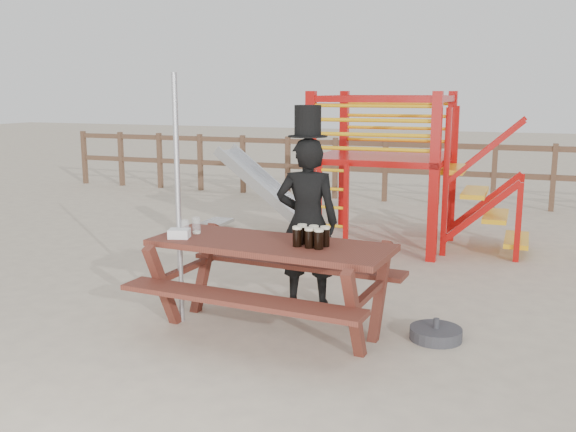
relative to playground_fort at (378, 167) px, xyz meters
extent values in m
plane|color=beige|center=(-0.12, -3.58, -1.07)|extent=(60.00, 60.00, 0.00)
cube|color=brown|center=(-0.12, 3.42, 0.03)|extent=(15.00, 0.06, 0.10)
cube|color=brown|center=(-0.12, 3.42, -0.47)|extent=(15.00, 0.06, 0.10)
cube|color=brown|center=(-7.62, 3.42, -0.47)|extent=(0.09, 0.09, 1.20)
cube|color=brown|center=(-6.62, 3.42, -0.47)|extent=(0.09, 0.09, 1.20)
cube|color=brown|center=(-5.62, 3.42, -0.47)|extent=(0.09, 0.09, 1.20)
cube|color=brown|center=(-4.62, 3.42, -0.47)|extent=(0.09, 0.09, 1.20)
cube|color=brown|center=(-3.62, 3.42, -0.47)|extent=(0.09, 0.09, 1.20)
cube|color=brown|center=(-2.62, 3.42, -0.47)|extent=(0.09, 0.09, 1.20)
cube|color=brown|center=(-1.62, 3.42, -0.47)|extent=(0.09, 0.09, 1.20)
cube|color=brown|center=(-0.62, 3.42, -0.47)|extent=(0.09, 0.09, 1.20)
cube|color=brown|center=(0.38, 3.42, -0.47)|extent=(0.09, 0.09, 1.20)
cube|color=brown|center=(1.38, 3.42, -0.47)|extent=(0.09, 0.09, 1.20)
cube|color=brown|center=(2.38, 3.42, -0.47)|extent=(0.09, 0.09, 1.20)
cube|color=#B60F0C|center=(-0.72, -0.78, -0.02)|extent=(0.12, 0.12, 2.10)
cube|color=#B60F0C|center=(0.88, -0.78, -0.02)|extent=(0.12, 0.12, 2.10)
cube|color=#B60F0C|center=(-0.72, 0.82, -0.02)|extent=(0.12, 0.12, 2.10)
cube|color=#B60F0C|center=(0.88, 0.82, -0.02)|extent=(0.12, 0.12, 2.10)
cube|color=#B60F0C|center=(0.08, 0.02, 0.13)|extent=(1.72, 1.72, 0.08)
cube|color=#B60F0C|center=(0.08, -0.78, 0.93)|extent=(1.60, 0.08, 0.08)
cube|color=#B60F0C|center=(0.08, 0.82, 0.93)|extent=(1.60, 0.08, 0.08)
cube|color=#B60F0C|center=(-0.72, 0.02, 0.93)|extent=(0.08, 1.60, 0.08)
cube|color=#B60F0C|center=(0.88, 0.02, 0.93)|extent=(0.08, 1.60, 0.08)
cylinder|color=yellow|center=(0.08, -0.78, 0.31)|extent=(1.50, 0.05, 0.05)
cylinder|color=yellow|center=(0.08, 0.82, 0.31)|extent=(1.50, 0.05, 0.05)
cylinder|color=yellow|center=(0.08, -0.78, 0.49)|extent=(1.50, 0.05, 0.05)
cylinder|color=yellow|center=(0.08, 0.82, 0.49)|extent=(1.50, 0.05, 0.05)
cylinder|color=yellow|center=(0.08, -0.78, 0.67)|extent=(1.50, 0.05, 0.05)
cylinder|color=yellow|center=(0.08, 0.82, 0.67)|extent=(1.50, 0.05, 0.05)
cylinder|color=yellow|center=(0.08, -0.78, 0.85)|extent=(1.50, 0.05, 0.05)
cylinder|color=yellow|center=(0.08, 0.82, 0.85)|extent=(1.50, 0.05, 0.05)
cube|color=#B60F0C|center=(-0.55, -0.93, -0.47)|extent=(0.06, 0.06, 1.20)
cube|color=#B60F0C|center=(-0.19, -0.93, -0.47)|extent=(0.06, 0.06, 1.20)
cylinder|color=yellow|center=(-0.37, -0.93, -0.92)|extent=(0.36, 0.04, 0.04)
cylinder|color=yellow|center=(-0.37, -0.93, -0.68)|extent=(0.36, 0.04, 0.04)
cylinder|color=yellow|center=(-0.37, -0.93, -0.44)|extent=(0.36, 0.04, 0.04)
cylinder|color=yellow|center=(-0.37, -0.93, -0.20)|extent=(0.36, 0.04, 0.04)
cylinder|color=yellow|center=(-0.37, -0.93, 0.04)|extent=(0.36, 0.04, 0.04)
cube|color=yellow|center=(1.03, 0.02, 0.01)|extent=(0.30, 0.90, 0.06)
cube|color=yellow|center=(1.31, 0.02, -0.29)|extent=(0.30, 0.90, 0.06)
cube|color=yellow|center=(1.59, 0.02, -0.59)|extent=(0.30, 0.90, 0.06)
cube|color=yellow|center=(1.87, 0.02, -0.89)|extent=(0.30, 0.90, 0.06)
cube|color=#B60F0C|center=(1.43, -0.43, -0.47)|extent=(0.95, 0.08, 0.86)
cube|color=#B60F0C|center=(1.43, 0.47, -0.47)|extent=(0.95, 0.08, 0.86)
cube|color=silver|center=(-1.62, 0.02, -0.45)|extent=(1.53, 0.55, 1.21)
cube|color=silver|center=(-1.62, -0.25, -0.41)|extent=(1.58, 0.04, 1.28)
cube|color=silver|center=(-1.62, 0.29, -0.41)|extent=(1.58, 0.04, 1.28)
cube|color=silver|center=(-2.52, 0.02, -0.97)|extent=(0.35, 0.55, 0.05)
cube|color=maroon|center=(-0.11, -3.71, -0.28)|extent=(2.15, 0.94, 0.05)
cube|color=maroon|center=(-0.15, -4.28, -0.60)|extent=(2.12, 0.44, 0.04)
cube|color=maroon|center=(-0.07, -3.13, -0.60)|extent=(2.12, 0.44, 0.04)
cube|color=maroon|center=(-1.00, -3.64, -0.69)|extent=(0.17, 1.26, 0.76)
cube|color=maroon|center=(0.78, -3.77, -0.69)|extent=(0.17, 1.26, 0.76)
imported|color=black|center=(-0.05, -2.89, -0.24)|extent=(0.69, 0.54, 1.67)
cube|color=#0D9131|center=(-0.08, -2.76, -0.04)|extent=(0.07, 0.03, 0.39)
cylinder|color=black|center=(-0.05, -2.89, 0.60)|extent=(0.38, 0.38, 0.01)
cylinder|color=black|center=(-0.05, -2.89, 0.75)|extent=(0.26, 0.26, 0.29)
cube|color=white|center=(-0.08, -2.77, 0.86)|extent=(0.13, 0.04, 0.03)
cylinder|color=#B2B2B7|center=(-0.98, -3.76, 0.06)|extent=(0.05, 0.05, 2.26)
cylinder|color=#35353A|center=(1.29, -3.39, -1.02)|extent=(0.45, 0.45, 0.10)
cylinder|color=#35353A|center=(1.29, -3.39, -0.93)|extent=(0.05, 0.05, 0.09)
cube|color=white|center=(-0.92, -3.84, -0.22)|extent=(0.21, 0.18, 0.08)
cylinder|color=black|center=(0.17, -3.77, -0.18)|extent=(0.08, 0.08, 0.15)
cylinder|color=beige|center=(0.17, -3.77, -0.10)|extent=(0.08, 0.08, 0.02)
cylinder|color=black|center=(0.28, -3.79, -0.18)|extent=(0.08, 0.08, 0.15)
cylinder|color=beige|center=(0.28, -3.79, -0.10)|extent=(0.08, 0.08, 0.02)
cylinder|color=black|center=(0.36, -3.80, -0.18)|extent=(0.08, 0.08, 0.15)
cylinder|color=beige|center=(0.36, -3.80, -0.10)|extent=(0.08, 0.08, 0.02)
cylinder|color=black|center=(0.18, -3.68, -0.18)|extent=(0.08, 0.08, 0.15)
cylinder|color=beige|center=(0.18, -3.68, -0.10)|extent=(0.08, 0.08, 0.02)
cylinder|color=black|center=(0.28, -3.69, -0.18)|extent=(0.08, 0.08, 0.15)
cylinder|color=beige|center=(0.28, -3.69, -0.10)|extent=(0.08, 0.08, 0.02)
cylinder|color=black|center=(0.38, -3.69, -0.18)|extent=(0.08, 0.08, 0.15)
cylinder|color=beige|center=(0.38, -3.69, -0.10)|extent=(0.08, 0.08, 0.02)
cylinder|color=silver|center=(-0.91, -3.77, -0.18)|extent=(0.08, 0.08, 0.15)
cylinder|color=beige|center=(-0.91, -3.77, -0.25)|extent=(0.07, 0.07, 0.02)
cylinder|color=silver|center=(-0.87, -3.63, -0.18)|extent=(0.08, 0.08, 0.15)
cylinder|color=beige|center=(-0.87, -3.63, -0.25)|extent=(0.07, 0.07, 0.02)
camera|label=1|loc=(1.94, -8.71, 1.03)|focal=40.00mm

